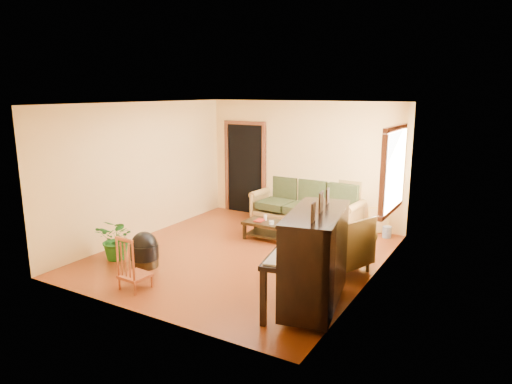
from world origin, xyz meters
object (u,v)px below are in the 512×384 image
Objects in this scene: ceramic_crock at (387,232)px; potted_plant at (117,239)px; coffee_table at (270,231)px; footstool at (145,254)px; sofa at (305,203)px; red_chair at (135,262)px; piano at (315,261)px; armchair at (340,243)px.

ceramic_crock is 0.30× the size of potted_plant.
coffee_table is 2.48m from footstool.
red_chair is (-0.82, -4.14, -0.10)m from sofa.
coffee_table is 2.13× the size of footstool.
potted_plant is (-1.92, -3.42, -0.14)m from sofa.
piano is 3.59m from potted_plant.
armchair is at bearing 85.65° from piano.
armchair reaches higher than potted_plant.
footstool is at bearing -106.06° from sofa.
footstool is 0.63× the size of potted_plant.
coffee_table is at bearing 52.01° from potted_plant.
piano is at bearing -91.00° from ceramic_crock.
coffee_table is 1.34× the size of potted_plant.
red_chair is 4.90m from ceramic_crock.
piano reaches higher than sofa.
sofa is 3.20× the size of potted_plant.
ceramic_crock is at bearing 43.60° from potted_plant.
red_chair is at bearing -33.00° from potted_plant.
footstool is at bearing -132.56° from armchair.
piano reaches higher than footstool.
piano is 3.51m from ceramic_crock.
red_chair is at bearing -116.90° from armchair.
sofa is 2.40× the size of coffee_table.
armchair is 1.27× the size of potted_plant.
coffee_table is 0.65× the size of piano.
potted_plant is (-3.64, -3.47, 0.25)m from ceramic_crock.
coffee_table is at bearing -146.66° from ceramic_crock.
footstool is 0.57× the size of red_chair.
ceramic_crock is (0.23, 2.06, -0.35)m from armchair.
footstool is (-1.10, -2.22, 0.04)m from coffee_table.
ceramic_crock is at bearing 6.42° from sofa.
sofa reaches higher than potted_plant.
potted_plant reaches higher than footstool.
coffee_table is 3.00m from red_chair.
coffee_table is at bearing 175.07° from armchair.
coffee_table is 1.05× the size of armchair.
footstool is at bearing -130.91° from ceramic_crock.
red_chair is (-2.31, -2.12, -0.06)m from armchair.
ceramic_crock is 5.04m from potted_plant.
potted_plant reaches higher than coffee_table.
potted_plant is at bearing -114.67° from sofa.
red_chair is (0.49, -0.70, 0.19)m from footstool.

